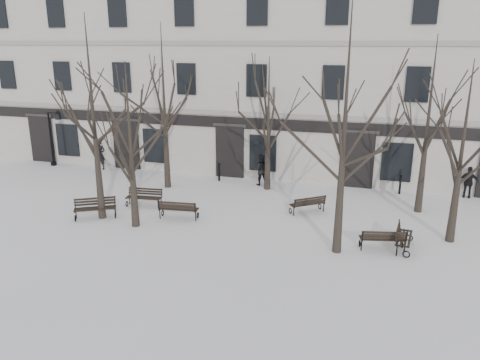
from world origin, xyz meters
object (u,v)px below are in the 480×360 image
at_px(bench_1, 178,209).
at_px(bench_4, 308,204).
at_px(bench_5, 402,237).
at_px(tree_0, 91,95).
at_px(tree_3, 464,132).
at_px(bench_2, 383,239).
at_px(bench_3, 144,197).
at_px(lamp_post, 54,134).
at_px(tree_2, 346,103).
at_px(bench_0, 95,207).
at_px(tree_1, 129,127).

bearing_deg(bench_1, bench_4, -162.32).
bearing_deg(bench_5, bench_1, 94.17).
distance_m(tree_0, tree_3, 14.36).
relative_size(tree_0, bench_2, 4.94).
bearing_deg(bench_3, bench_4, 3.30).
bearing_deg(lamp_post, bench_4, -13.60).
relative_size(bench_4, bench_5, 0.93).
bearing_deg(bench_4, tree_2, 75.28).
xyz_separation_m(tree_3, lamp_post, (-21.86, 5.44, -2.27)).
xyz_separation_m(bench_4, bench_5, (3.91, -2.73, 0.01)).
height_order(bench_5, lamp_post, lamp_post).
height_order(bench_3, bench_4, bench_3).
distance_m(bench_0, bench_3, 2.39).
relative_size(bench_0, bench_4, 1.13).
xyz_separation_m(tree_1, bench_1, (1.39, 1.24, -3.71)).
bearing_deg(tree_3, bench_2, -147.91).
bearing_deg(bench_5, tree_1, 101.24).
bearing_deg(bench_4, tree_0, -18.02).
height_order(tree_2, bench_1, tree_2).
height_order(bench_0, bench_5, bench_0).
bearing_deg(tree_1, lamp_post, 141.80).
bearing_deg(bench_1, tree_1, 35.69).
height_order(tree_0, bench_4, tree_0).
distance_m(tree_2, bench_4, 6.44).
bearing_deg(bench_2, bench_3, -22.55).
bearing_deg(bench_4, bench_0, -18.05).
relative_size(bench_4, lamp_post, 0.46).
height_order(tree_0, bench_1, tree_0).
distance_m(tree_1, bench_0, 4.28).
bearing_deg(bench_0, tree_2, -32.18).
distance_m(bench_4, lamp_post, 16.68).
distance_m(tree_1, bench_1, 4.15).
relative_size(tree_1, bench_2, 3.89).
distance_m(tree_0, bench_3, 5.32).
distance_m(tree_0, bench_1, 5.89).
distance_m(tree_2, lamp_post, 19.64).
bearing_deg(tree_2, bench_4, 113.57).
relative_size(tree_3, bench_5, 3.99).
xyz_separation_m(bench_1, bench_5, (9.17, -0.40, -0.01)).
relative_size(tree_0, tree_2, 0.98).
relative_size(tree_3, bench_4, 4.29).
bearing_deg(bench_5, tree_3, -49.73).
distance_m(tree_3, lamp_post, 22.64).
distance_m(bench_2, bench_5, 0.79).
xyz_separation_m(tree_1, bench_3, (-0.81, 2.33, -3.72)).
bearing_deg(bench_2, tree_1, -9.93).
distance_m(bench_1, bench_4, 5.75).
bearing_deg(lamp_post, bench_1, -29.79).
xyz_separation_m(tree_2, bench_4, (-1.62, 3.72, -4.99)).
xyz_separation_m(tree_3, bench_2, (-2.50, -1.57, -3.81)).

